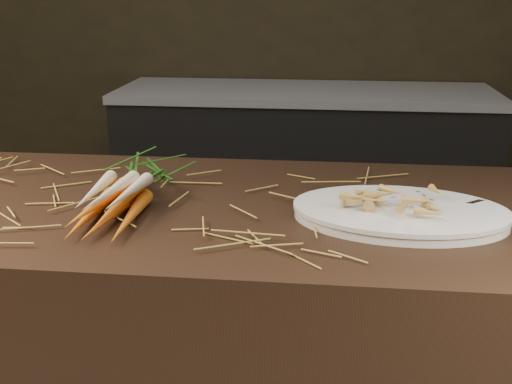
% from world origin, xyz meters
% --- Properties ---
extents(main_counter, '(2.40, 0.70, 0.90)m').
position_xyz_m(main_counter, '(0.00, 0.30, 0.45)').
color(main_counter, black).
rests_on(main_counter, ground).
extents(back_counter, '(1.82, 0.62, 0.84)m').
position_xyz_m(back_counter, '(0.30, 2.18, 0.42)').
color(back_counter, black).
rests_on(back_counter, ground).
extents(straw_bedding, '(1.40, 0.60, 0.02)m').
position_xyz_m(straw_bedding, '(0.00, 0.30, 0.91)').
color(straw_bedding, olive).
rests_on(straw_bedding, main_counter).
extents(root_veg_bunch, '(0.16, 0.46, 0.08)m').
position_xyz_m(root_veg_bunch, '(0.02, 0.29, 0.94)').
color(root_veg_bunch, orange).
rests_on(root_veg_bunch, main_counter).
extents(serving_platter, '(0.43, 0.30, 0.02)m').
position_xyz_m(serving_platter, '(0.56, 0.24, 0.91)').
color(serving_platter, white).
rests_on(serving_platter, main_counter).
extents(roasted_veg_heap, '(0.21, 0.16, 0.05)m').
position_xyz_m(roasted_veg_heap, '(0.56, 0.24, 0.94)').
color(roasted_veg_heap, '#A97531').
rests_on(roasted_veg_heap, serving_platter).
extents(serving_fork, '(0.13, 0.11, 0.00)m').
position_xyz_m(serving_fork, '(0.70, 0.21, 0.92)').
color(serving_fork, silver).
rests_on(serving_fork, serving_platter).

